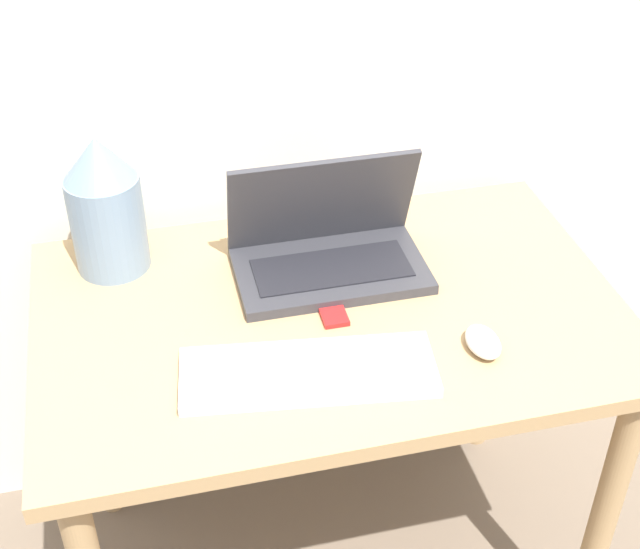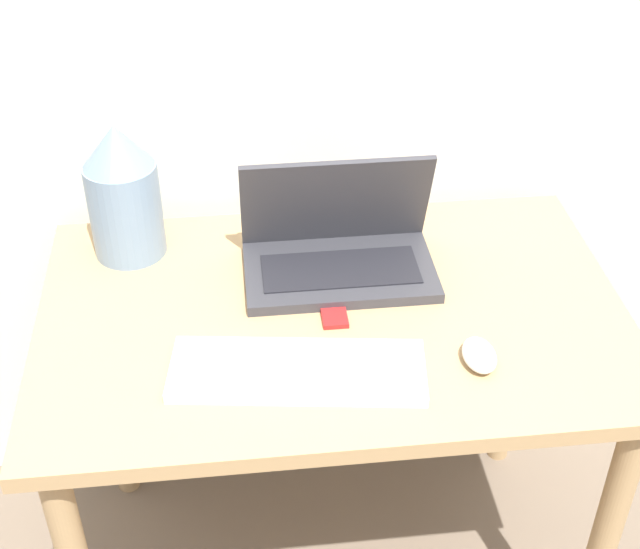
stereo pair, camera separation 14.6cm
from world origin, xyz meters
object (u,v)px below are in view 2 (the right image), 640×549
Objects in this scene: vase at (123,192)px; mp3_player at (337,318)px; laptop at (338,246)px; mouse at (479,355)px; keyboard at (298,370)px.

mp3_player is at bearing -34.66° from vase.
mouse is (0.19, -0.28, -0.03)m from laptop.
vase is (-0.28, 0.38, 0.12)m from keyboard.
vase reaches higher than keyboard.
laptop is 0.40m from vase.
mp3_player is (-0.21, 0.13, -0.01)m from mouse.
mouse is at bearing -0.36° from keyboard.
mouse is 1.65× the size of mp3_player.
laptop reaches higher than mouse.
laptop reaches higher than mp3_player.
keyboard is 0.29m from mouse.
vase is (-0.57, 0.38, 0.11)m from mouse.
keyboard reaches higher than mp3_player.
mp3_player is at bearing 148.24° from mouse.
laptop is at bearing 124.29° from mouse.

